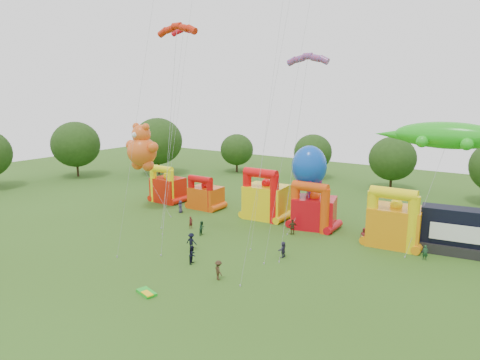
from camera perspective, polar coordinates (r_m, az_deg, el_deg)
The scene contains 24 objects.
ground at distance 39.22m, azimuth -15.53°, elevation -15.12°, with size 160.00×160.00×0.00m, color #315317.
tree_ring at distance 38.12m, azimuth -16.52°, elevation -5.83°, with size 123.69×125.79×12.07m.
bouncy_castle_0 at distance 69.69m, azimuth -9.71°, elevation -1.00°, with size 4.87×3.96×6.05m.
bouncy_castle_1 at distance 64.96m, azimuth -4.70°, elevation -2.08°, with size 4.52×3.64×5.20m.
bouncy_castle_2 at distance 59.67m, azimuth 3.36°, elevation -2.56°, with size 5.89×4.89×7.27m.
bouncy_castle_3 at distance 56.22m, azimuth 9.77°, elevation -3.98°, with size 6.14×5.37×6.31m.
bouncy_castle_4 at distance 52.29m, azimuth 19.88°, elevation -5.42°, with size 6.11×5.07×7.06m.
stage_trailer at distance 52.65m, azimuth 27.18°, elevation -6.16°, with size 8.19×3.93×5.09m.
teddy_bear_kite at distance 63.65m, azimuth -12.59°, elevation 3.01°, with size 8.82×4.26×13.11m.
gecko_kite at distance 52.65m, azimuth 24.67°, elevation 1.31°, with size 15.07×10.35×14.25m.
octopus_kite at distance 56.61m, azimuth 9.11°, elevation 1.01°, with size 4.58×7.93×10.68m.
parafoil_kites at distance 55.66m, azimuth -7.94°, elevation 7.04°, with size 24.26×15.24×26.67m.
diamond_kites at distance 45.69m, azimuth -1.66°, elevation 10.75°, with size 18.63×16.34×41.01m.
folded_kite_bundle at distance 39.60m, azimuth -12.34°, elevation -14.46°, with size 2.19×1.50×0.31m.
spectator_0 at distance 63.32m, azimuth -7.94°, elevation -3.53°, with size 0.90×0.58×1.84m, color #2E2842.
spectator_1 at distance 56.02m, azimuth -6.57°, elevation -5.65°, with size 0.58×0.38×1.58m, color #511718.
spectator_2 at distance 53.32m, azimuth -5.08°, elevation -6.41°, with size 0.87×0.68×1.79m, color #163720.
spectator_3 at distance 48.62m, azimuth -6.50°, elevation -8.15°, with size 1.26×0.73×1.96m, color black.
spectator_4 at distance 53.65m, azimuth 7.02°, elevation -6.25°, with size 1.14×0.47×1.95m, color #372C16.
spectator_5 at distance 46.52m, azimuth 5.76°, elevation -9.19°, with size 1.64×0.52×1.76m, color #2E2844.
spectator_6 at distance 52.15m, azimuth 16.23°, elevation -7.16°, with size 0.96×0.63×1.97m, color maroon.
spectator_7 at distance 49.58m, azimuth 23.47°, elevation -8.88°, with size 0.59×0.39×1.63m, color #1A4223.
spectator_8 at distance 44.93m, azimuth -6.34°, elevation -9.88°, with size 0.93×0.72×1.91m, color black.
spectator_9 at distance 41.12m, azimuth -2.88°, elevation -11.92°, with size 1.23×0.71×1.91m, color #382616.
Camera 1 is at (27.05, -22.44, 17.41)m, focal length 32.00 mm.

